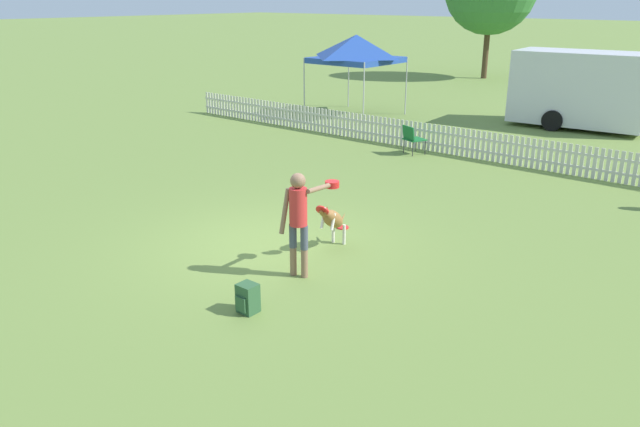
# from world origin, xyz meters

# --- Properties ---
(ground_plane) EXTENTS (240.00, 240.00, 0.00)m
(ground_plane) POSITION_xyz_m (0.00, 0.00, 0.00)
(ground_plane) COLOR olive
(handler_person) EXTENTS (0.46, 1.08, 1.70)m
(handler_person) POSITION_xyz_m (1.25, -0.59, 1.08)
(handler_person) COLOR #8C664C
(handler_person) RESTS_ON ground_plane
(leaping_dog) EXTENTS (0.46, 1.07, 0.94)m
(leaping_dog) POSITION_xyz_m (0.95, 0.57, 0.56)
(leaping_dog) COLOR olive
(leaping_dog) RESTS_ON ground_plane
(frisbee_near_handler) EXTENTS (0.23, 0.23, 0.02)m
(frisbee_near_handler) POSITION_xyz_m (-0.52, 1.39, 0.01)
(frisbee_near_handler) COLOR red
(frisbee_near_handler) RESTS_ON ground_plane
(frisbee_near_dog) EXTENTS (0.23, 0.23, 0.02)m
(frisbee_near_dog) POSITION_xyz_m (0.46, 1.53, 0.01)
(frisbee_near_dog) COLOR red
(frisbee_near_dog) RESTS_ON ground_plane
(backpack_on_grass) EXTENTS (0.27, 0.28, 0.43)m
(backpack_on_grass) POSITION_xyz_m (1.50, -2.01, 0.21)
(backpack_on_grass) COLOR #2D5633
(backpack_on_grass) RESTS_ON ground_plane
(picket_fence) EXTENTS (22.61, 0.04, 0.79)m
(picket_fence) POSITION_xyz_m (-0.00, 8.17, 0.40)
(picket_fence) COLOR beige
(picket_fence) RESTS_ON ground_plane
(folding_chair_center) EXTENTS (0.67, 0.68, 0.82)m
(folding_chair_center) POSITION_xyz_m (-1.68, 7.48, 0.49)
(folding_chair_center) COLOR #333338
(folding_chair_center) RESTS_ON ground_plane
(canopy_tent_main) EXTENTS (2.74, 2.74, 2.92)m
(canopy_tent_main) POSITION_xyz_m (-6.57, 11.37, 2.42)
(canopy_tent_main) COLOR #B2B2B2
(canopy_tent_main) RESTS_ON ground_plane
(equipment_trailer) EXTENTS (5.13, 2.36, 2.52)m
(equipment_trailer) POSITION_xyz_m (0.61, 14.29, 1.33)
(equipment_trailer) COLOR silver
(equipment_trailer) RESTS_ON ground_plane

